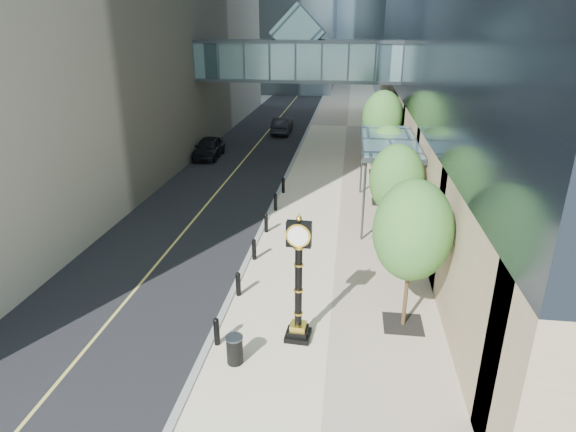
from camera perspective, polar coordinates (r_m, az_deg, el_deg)
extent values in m
plane|color=gray|center=(15.73, 0.65, -18.01)|extent=(320.00, 320.00, 0.00)
cube|color=black|center=(53.66, -1.72, 10.77)|extent=(8.00, 180.00, 0.02)
cube|color=beige|center=(53.00, 7.00, 10.51)|extent=(8.00, 180.00, 0.06)
cube|color=gray|center=(53.18, 2.62, 10.69)|extent=(0.25, 180.00, 0.07)
cube|color=slate|center=(40.37, 1.24, 17.95)|extent=(17.00, 4.00, 3.00)
cube|color=#383F44|center=(40.48, 1.22, 15.91)|extent=(17.00, 4.20, 0.25)
cube|color=#383F44|center=(40.30, 1.25, 20.01)|extent=(17.00, 4.20, 0.25)
cube|color=slate|center=(40.29, 1.26, 20.94)|extent=(4.24, 3.00, 4.24)
cube|color=#383F44|center=(26.77, 11.90, 8.53)|extent=(3.00, 8.00, 0.25)
cube|color=slate|center=(26.74, 11.92, 8.84)|extent=(2.80, 7.80, 0.06)
cylinder|color=#383F44|center=(23.72, 8.95, 1.77)|extent=(0.12, 0.12, 4.20)
cylinder|color=#383F44|center=(30.79, 8.74, 6.39)|extent=(0.12, 0.12, 4.20)
cylinder|color=black|center=(16.65, -8.44, -13.53)|extent=(0.20, 0.20, 0.90)
cylinder|color=black|center=(19.26, -5.91, -8.15)|extent=(0.20, 0.20, 0.90)
cylinder|color=black|center=(22.03, -4.04, -4.08)|extent=(0.20, 0.20, 0.90)
cylinder|color=black|center=(24.90, -2.60, -0.93)|extent=(0.20, 0.20, 0.90)
cylinder|color=black|center=(27.84, -1.47, 1.57)|extent=(0.20, 0.20, 0.90)
cylinder|color=black|center=(30.83, -0.56, 3.58)|extent=(0.20, 0.20, 0.90)
cube|color=black|center=(18.17, 13.45, -12.32)|extent=(1.40, 1.40, 0.02)
cylinder|color=#49351F|center=(17.43, 13.86, -8.41)|extent=(0.14, 0.14, 2.88)
ellipsoid|color=#246324|center=(16.46, 14.54, -1.68)|extent=(2.64, 2.64, 3.51)
cube|color=black|center=(23.83, 12.07, -3.64)|extent=(1.40, 1.40, 0.02)
cylinder|color=#49351F|center=(23.30, 12.32, -0.65)|extent=(0.14, 0.14, 2.70)
ellipsoid|color=#246324|center=(22.61, 12.74, 4.26)|extent=(2.48, 2.48, 3.30)
cube|color=black|center=(29.84, 11.25, 1.64)|extent=(1.40, 1.40, 0.02)
cylinder|color=#49351F|center=(29.44, 11.42, 3.92)|extent=(0.14, 0.14, 2.52)
ellipsoid|color=#246324|center=(28.93, 11.70, 7.59)|extent=(2.30, 2.30, 3.07)
cube|color=black|center=(36.01, 10.70, 5.12)|extent=(1.40, 1.40, 0.02)
cylinder|color=#49351F|center=(35.62, 10.87, 7.52)|extent=(0.14, 0.14, 3.13)
ellipsoid|color=#246324|center=(35.13, 11.15, 11.35)|extent=(2.87, 2.87, 3.82)
cube|color=black|center=(42.29, 10.31, 7.58)|extent=(1.40, 1.40, 0.02)
cylinder|color=#49351F|center=(42.01, 10.42, 9.25)|extent=(0.14, 0.14, 2.53)
ellipsoid|color=#246324|center=(41.65, 10.61, 11.88)|extent=(2.32, 2.32, 3.10)
cube|color=black|center=(16.99, 1.20, -13.94)|extent=(0.89, 0.89, 0.19)
cube|color=black|center=(16.88, 1.20, -13.42)|extent=(0.69, 0.69, 0.19)
cube|color=gold|center=(16.78, 1.21, -12.90)|extent=(0.55, 0.55, 0.19)
cylinder|color=black|center=(15.95, 1.25, -8.32)|extent=(0.24, 0.24, 2.90)
cube|color=black|center=(15.11, 1.31, -2.15)|extent=(0.81, 0.33, 0.84)
cylinder|color=white|center=(15.26, 1.37, -1.91)|extent=(0.66, 0.08, 0.66)
cylinder|color=white|center=(14.96, 1.24, -2.40)|extent=(0.66, 0.08, 0.66)
sphere|color=gold|center=(14.91, 1.32, -0.34)|extent=(0.19, 0.19, 0.19)
cylinder|color=black|center=(15.81, -6.33, -15.55)|extent=(0.57, 0.57, 0.90)
imported|color=#BBB4AB|center=(24.96, 13.61, -0.40)|extent=(0.74, 0.58, 1.78)
imported|color=black|center=(40.09, -9.37, 8.01)|extent=(2.13, 4.88, 1.64)
imported|color=black|center=(48.95, -0.69, 10.69)|extent=(1.68, 4.79, 1.58)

